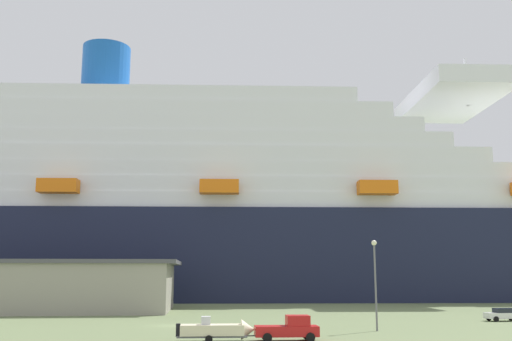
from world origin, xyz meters
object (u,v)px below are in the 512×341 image
at_px(pickup_truck, 290,329).
at_px(street_lamp, 376,273).
at_px(cruise_ship, 209,216).
at_px(small_boat_on_trailer, 221,330).
at_px(parked_car_white_van, 505,314).

relative_size(pickup_truck, street_lamp, 0.61).
xyz_separation_m(cruise_ship, street_lamp, (23.63, -71.79, -13.10)).
relative_size(cruise_ship, street_lamp, 23.99).
distance_m(small_boat_on_trailer, parked_car_white_van, 40.86).
relative_size(small_boat_on_trailer, street_lamp, 0.83).
bearing_deg(pickup_truck, parked_car_white_van, 37.76).
bearing_deg(pickup_truck, small_boat_on_trailer, -175.56).
xyz_separation_m(pickup_truck, street_lamp, (9.58, 8.95, 4.91)).
relative_size(cruise_ship, pickup_truck, 39.06).
bearing_deg(cruise_ship, parked_car_white_van, -54.39).
distance_m(pickup_truck, street_lamp, 14.00).
relative_size(pickup_truck, small_boat_on_trailer, 0.74).
xyz_separation_m(cruise_ship, parked_car_white_van, (42.20, -58.93, -18.23)).
distance_m(cruise_ship, pickup_truck, 83.91).
bearing_deg(small_boat_on_trailer, parked_car_white_van, 33.04).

